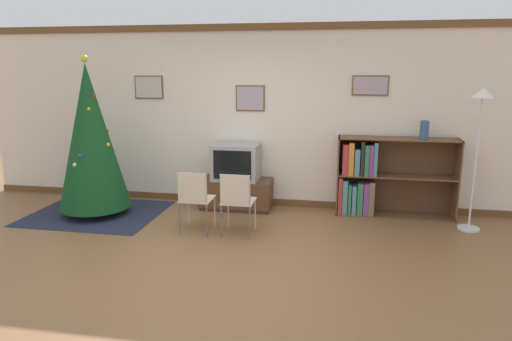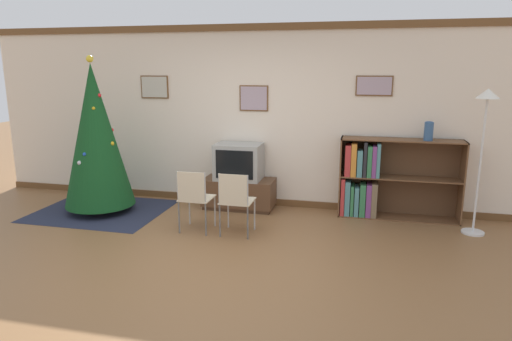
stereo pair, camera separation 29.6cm
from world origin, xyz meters
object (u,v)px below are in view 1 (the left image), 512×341
Objects in this scene: standing_lamp at (480,123)px; tv_console at (236,194)px; christmas_tree at (91,137)px; folding_chair_left at (195,198)px; television at (236,162)px; folding_chair_right at (237,200)px; vase at (424,130)px; bookshelf at (373,179)px.

tv_console is at bearing 173.94° from standing_lamp.
christmas_tree is 2.73× the size of folding_chair_left.
standing_lamp is (3.22, -0.34, 0.69)m from television.
television is 0.82× the size of folding_chair_left.
tv_console is (1.95, 0.63, -0.89)m from christmas_tree.
christmas_tree reaches higher than tv_console.
folding_chair_right is (0.55, 0.00, 0.00)m from folding_chair_left.
television is 0.82× the size of folding_chair_right.
folding_chair_left is 1.00× the size of folding_chair_right.
television is (1.95, 0.62, -0.40)m from christmas_tree.
folding_chair_right is at bearing -76.43° from television.
vase is (2.63, 0.04, 1.03)m from tv_console.
folding_chair_right is at bearing -12.87° from christmas_tree.
folding_chair_left is at bearing -151.94° from bookshelf.
bookshelf is at bearing 10.07° from christmas_tree.
vase is at bearing 22.00° from folding_chair_left.
standing_lamp is (5.16, 0.28, 0.29)m from christmas_tree.
folding_chair_left is 3.70m from standing_lamp.
christmas_tree is 2.11× the size of tv_console.
standing_lamp reaches higher than tv_console.
vase is at bearing -3.04° from bookshelf.
christmas_tree is 2.37m from folding_chair_right.
folding_chair_left is at bearing 180.00° from folding_chair_right.
christmas_tree is 1.36× the size of bookshelf.
standing_lamp is at bearing 15.06° from folding_chair_right.
folding_chair_right is at bearing 0.00° from folding_chair_left.
bookshelf reaches higher than folding_chair_left.
folding_chair_right is (0.27, -1.13, -0.24)m from television.
bookshelf is 1.56m from standing_lamp.
vase reaches higher than folding_chair_left.
standing_lamp is at bearing 3.16° from christmas_tree.
standing_lamp is at bearing -18.66° from bookshelf.
vase is at bearing 8.27° from christmas_tree.
television is (-0.00, -0.00, 0.49)m from tv_console.
standing_lamp reaches higher than vase.
vase reaches higher than tv_console.
folding_chair_right is at bearing -144.91° from bookshelf.
bookshelf is (1.99, 0.07, 0.30)m from tv_console.
christmas_tree is at bearing -162.25° from television.
bookshelf is at bearing 35.09° from folding_chair_right.
bookshelf reaches higher than folding_chair_right.
television is at bearing -177.83° from bookshelf.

